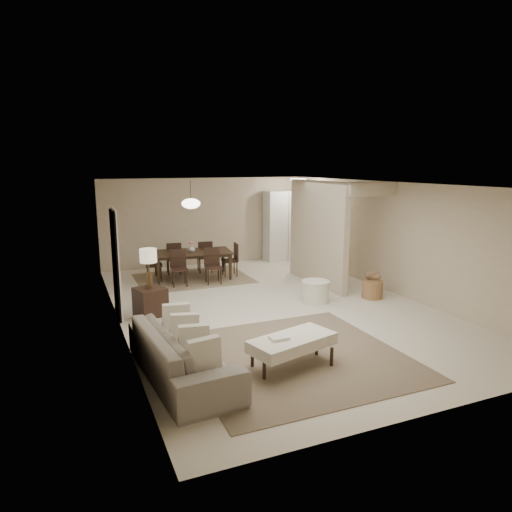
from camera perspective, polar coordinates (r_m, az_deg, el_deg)
name	(u,v)px	position (r m, az deg, el deg)	size (l,w,h in m)	color
floor	(271,306)	(9.48, 1.86, -6.29)	(9.00, 9.00, 0.00)	beige
ceiling	(272,184)	(9.04, 1.96, 8.98)	(9.00, 9.00, 0.00)	white
back_wall	(206,221)	(13.35, -6.22, 4.32)	(6.00, 6.00, 0.00)	tan
left_wall	(117,258)	(8.40, -17.03, -0.30)	(9.00, 9.00, 0.00)	tan
right_wall	(391,238)	(10.77, 16.58, 2.22)	(9.00, 9.00, 0.00)	tan
partition	(317,233)	(11.10, 7.66, 2.85)	(0.15, 2.50, 2.50)	tan
doorway	(115,264)	(9.03, -17.16, -1.00)	(0.04, 0.90, 2.04)	black
pantry_cabinet	(284,226)	(13.91, 3.55, 3.82)	(1.20, 0.55, 2.10)	silver
flush_light	(298,180)	(12.93, 5.32, 9.49)	(0.44, 0.44, 0.05)	white
living_rug	(295,356)	(7.14, 4.84, -12.38)	(3.20, 3.20, 0.01)	brown
sofa	(182,353)	(6.44, -9.22, -11.91)	(0.93, 2.38, 0.69)	gray
ottoman_bench	(292,343)	(6.67, 4.56, -10.76)	(1.39, 0.90, 0.46)	beige
side_table	(150,302)	(8.99, -13.06, -5.67)	(0.52, 0.52, 0.57)	black
table_lamp	(148,259)	(8.79, -13.31, -0.38)	(0.32, 0.32, 0.76)	#4B3720
round_pouf	(315,292)	(9.77, 7.42, -4.44)	(0.59, 0.59, 0.46)	beige
wicker_basket	(372,289)	(10.32, 14.32, -4.06)	(0.45, 0.45, 0.38)	brown
dining_rug	(193,278)	(11.82, -7.88, -2.78)	(2.80, 2.10, 0.01)	#80674F
dining_table	(193,265)	(11.75, -7.92, -1.16)	(1.98, 1.10, 0.70)	black
dining_chairs	(193,262)	(11.73, -7.93, -0.75)	(2.35, 1.81, 0.87)	black
vase	(192,249)	(11.66, -7.98, 0.90)	(0.16, 0.16, 0.16)	silver
yellow_mat	(323,274)	(12.27, 8.35, -2.27)	(0.95, 0.58, 0.01)	yellow
pendant_light	(191,204)	(11.51, -8.14, 6.51)	(0.46, 0.46, 0.71)	#4B3720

